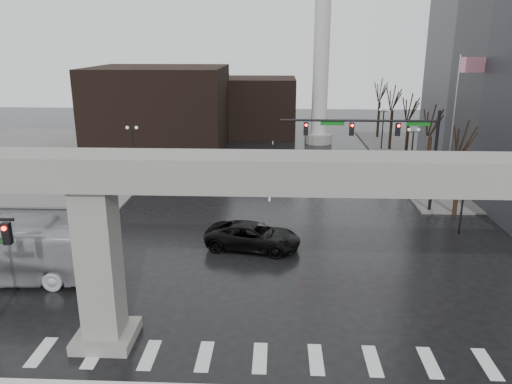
% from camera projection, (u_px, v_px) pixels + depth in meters
% --- Properties ---
extents(ground, '(160.00, 160.00, 0.00)m').
position_uv_depth(ground, '(261.00, 344.00, 22.38)').
color(ground, black).
rests_on(ground, ground).
extents(sidewalk_ne, '(28.00, 36.00, 0.15)m').
position_uv_depth(sidewalk_ne, '(504.00, 162.00, 55.66)').
color(sidewalk_ne, '#615E5C').
rests_on(sidewalk_ne, ground).
extents(sidewalk_nw, '(28.00, 36.00, 0.15)m').
position_uv_depth(sidewalk_nw, '(48.00, 157.00, 57.85)').
color(sidewalk_nw, '#615E5C').
rests_on(sidewalk_nw, ground).
extents(elevated_guideway, '(48.00, 2.60, 8.70)m').
position_uv_depth(elevated_guideway, '(292.00, 199.00, 20.32)').
color(elevated_guideway, gray).
rests_on(elevated_guideway, ground).
extents(building_far_left, '(16.00, 14.00, 10.00)m').
position_uv_depth(building_far_left, '(160.00, 108.00, 61.64)').
color(building_far_left, black).
rests_on(building_far_left, ground).
extents(building_far_mid, '(10.00, 10.00, 8.00)m').
position_uv_depth(building_far_mid, '(260.00, 106.00, 70.97)').
color(building_far_mid, black).
rests_on(building_far_mid, ground).
extents(smokestack, '(3.60, 3.60, 30.00)m').
position_uv_depth(smokestack, '(322.00, 38.00, 62.17)').
color(smokestack, '#B8B9B4').
rests_on(smokestack, ground).
extents(signal_mast_arm, '(12.12, 0.43, 8.00)m').
position_uv_depth(signal_mast_arm, '(387.00, 139.00, 38.26)').
color(signal_mast_arm, black).
rests_on(signal_mast_arm, ground).
extents(flagpole_assembly, '(2.06, 0.12, 12.00)m').
position_uv_depth(flagpole_assembly, '(458.00, 111.00, 40.55)').
color(flagpole_assembly, silver).
rests_on(flagpole_assembly, ground).
extents(lamp_right_0, '(1.22, 0.32, 5.11)m').
position_uv_depth(lamp_right_0, '(465.00, 186.00, 34.17)').
color(lamp_right_0, black).
rests_on(lamp_right_0, ground).
extents(lamp_right_1, '(1.22, 0.32, 5.11)m').
position_uv_depth(lamp_right_1, '(412.00, 145.00, 47.55)').
color(lamp_right_1, black).
rests_on(lamp_right_1, ground).
extents(lamp_right_2, '(1.22, 0.32, 5.11)m').
position_uv_depth(lamp_right_2, '(383.00, 122.00, 60.92)').
color(lamp_right_2, black).
rests_on(lamp_right_2, ground).
extents(lamp_left_0, '(1.22, 0.32, 5.11)m').
position_uv_depth(lamp_left_0, '(78.00, 182.00, 35.31)').
color(lamp_left_0, black).
rests_on(lamp_left_0, ground).
extents(lamp_left_1, '(1.22, 0.32, 5.11)m').
position_uv_depth(lamp_left_1, '(133.00, 143.00, 48.69)').
color(lamp_left_1, black).
rests_on(lamp_left_1, ground).
extents(lamp_left_2, '(1.22, 0.32, 5.11)m').
position_uv_depth(lamp_left_2, '(164.00, 120.00, 62.06)').
color(lamp_left_2, black).
rests_on(lamp_left_2, ground).
extents(tree_right_0, '(1.09, 1.58, 7.50)m').
position_uv_depth(tree_right_0, '(459.00, 180.00, 38.17)').
color(tree_right_0, black).
rests_on(tree_right_0, ground).
extents(tree_right_1, '(1.09, 1.61, 7.67)m').
position_uv_depth(tree_right_1, '(429.00, 156.00, 45.79)').
color(tree_right_1, black).
rests_on(tree_right_1, ground).
extents(tree_right_2, '(1.10, 1.63, 7.85)m').
position_uv_depth(tree_right_2, '(407.00, 139.00, 53.41)').
color(tree_right_2, black).
rests_on(tree_right_2, ground).
extents(tree_right_3, '(1.11, 1.66, 8.02)m').
position_uv_depth(tree_right_3, '(391.00, 126.00, 61.04)').
color(tree_right_3, black).
rests_on(tree_right_3, ground).
extents(tree_right_4, '(1.12, 1.69, 8.19)m').
position_uv_depth(tree_right_4, '(379.00, 116.00, 68.66)').
color(tree_right_4, black).
rests_on(tree_right_4, ground).
extents(pickup_truck, '(6.58, 3.95, 1.71)m').
position_uv_depth(pickup_truck, '(253.00, 236.00, 32.42)').
color(pickup_truck, black).
rests_on(pickup_truck, ground).
extents(city_bus, '(12.70, 3.10, 3.53)m').
position_uv_depth(city_bus, '(1.00, 250.00, 28.00)').
color(city_bus, '#ABABB0').
rests_on(city_bus, ground).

